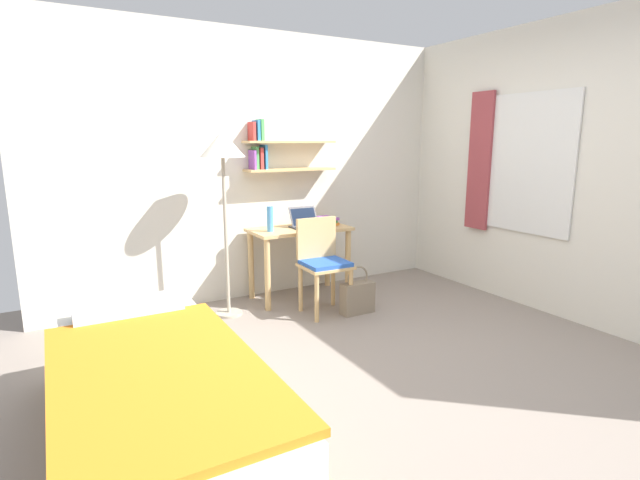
{
  "coord_description": "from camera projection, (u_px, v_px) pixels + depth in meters",
  "views": [
    {
      "loc": [
        -1.91,
        -2.49,
        1.56
      ],
      "look_at": [
        -0.22,
        0.51,
        0.85
      ],
      "focal_mm": 27.1,
      "sensor_mm": 36.0,
      "label": 1
    }
  ],
  "objects": [
    {
      "name": "ground_plane",
      "position": [
        383.0,
        369.0,
        3.36
      ],
      "size": [
        5.28,
        5.28,
        0.0
      ],
      "primitive_type": "plane",
      "color": "gray"
    },
    {
      "name": "wall_back",
      "position": [
        265.0,
        167.0,
        4.82
      ],
      "size": [
        4.4,
        0.27,
        2.6
      ],
      "color": "silver",
      "rests_on": "ground_plane"
    },
    {
      "name": "wall_right",
      "position": [
        575.0,
        171.0,
        4.11
      ],
      "size": [
        0.1,
        4.4,
        2.6
      ],
      "color": "silver",
      "rests_on": "ground_plane"
    },
    {
      "name": "bed",
      "position": [
        156.0,
        401.0,
        2.49
      ],
      "size": [
        0.95,
        2.04,
        0.54
      ],
      "color": "tan",
      "rests_on": "ground_plane"
    },
    {
      "name": "desk",
      "position": [
        300.0,
        242.0,
        4.8
      ],
      "size": [
        0.98,
        0.51,
        0.71
      ],
      "color": "tan",
      "rests_on": "ground_plane"
    },
    {
      "name": "desk_chair",
      "position": [
        323.0,
        260.0,
        4.4
      ],
      "size": [
        0.43,
        0.4,
        0.87
      ],
      "color": "tan",
      "rests_on": "ground_plane"
    },
    {
      "name": "standing_lamp",
      "position": [
        223.0,
        155.0,
        4.13
      ],
      "size": [
        0.39,
        0.39,
        1.64
      ],
      "color": "#B2A893",
      "rests_on": "ground_plane"
    },
    {
      "name": "laptop",
      "position": [
        305.0,
        222.0,
        4.79
      ],
      "size": [
        0.3,
        0.22,
        0.2
      ],
      "color": "#2D2D33",
      "rests_on": "desk"
    },
    {
      "name": "water_bottle",
      "position": [
        270.0,
        219.0,
        4.56
      ],
      "size": [
        0.06,
        0.06,
        0.24
      ],
      "primitive_type": "cylinder",
      "color": "#4C99DB",
      "rests_on": "desk"
    },
    {
      "name": "book_stack",
      "position": [
        327.0,
        221.0,
        4.92
      ],
      "size": [
        0.2,
        0.24,
        0.08
      ],
      "color": "orange",
      "rests_on": "desk"
    },
    {
      "name": "handbag",
      "position": [
        357.0,
        297.0,
        4.42
      ],
      "size": [
        0.31,
        0.12,
        0.45
      ],
      "color": "gray",
      "rests_on": "ground_plane"
    }
  ]
}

